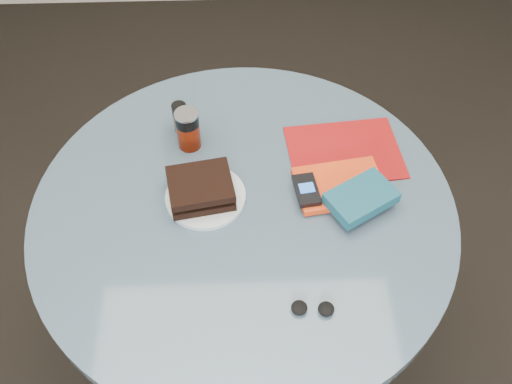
{
  "coord_description": "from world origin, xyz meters",
  "views": [
    {
      "loc": [
        0.0,
        -0.8,
        1.82
      ],
      "look_at": [
        0.03,
        0.0,
        0.8
      ],
      "focal_mm": 40.0,
      "sensor_mm": 36.0,
      "label": 1
    }
  ],
  "objects_px": {
    "table": "(244,244)",
    "pepper_grinder": "(180,117)",
    "headphones": "(313,308)",
    "sandwich": "(201,188)",
    "magazine": "(344,152)",
    "red_book": "(339,185)",
    "novel": "(361,198)",
    "soda_can": "(188,129)",
    "mp3_player": "(307,190)",
    "plate": "(206,197)"
  },
  "relations": [
    {
      "from": "table",
      "to": "pepper_grinder",
      "type": "relative_size",
      "value": 11.58
    },
    {
      "from": "table",
      "to": "headphones",
      "type": "height_order",
      "value": "headphones"
    },
    {
      "from": "sandwich",
      "to": "pepper_grinder",
      "type": "bearing_deg",
      "value": 103.94
    },
    {
      "from": "pepper_grinder",
      "to": "magazine",
      "type": "xyz_separation_m",
      "value": [
        0.41,
        -0.1,
        -0.04
      ]
    },
    {
      "from": "red_book",
      "to": "novel",
      "type": "distance_m",
      "value": 0.07
    },
    {
      "from": "soda_can",
      "to": "mp3_player",
      "type": "relative_size",
      "value": 1.14
    },
    {
      "from": "magazine",
      "to": "sandwich",
      "type": "bearing_deg",
      "value": -165.03
    },
    {
      "from": "sandwich",
      "to": "mp3_player",
      "type": "bearing_deg",
      "value": -1.66
    },
    {
      "from": "novel",
      "to": "headphones",
      "type": "relative_size",
      "value": 1.67
    },
    {
      "from": "pepper_grinder",
      "to": "red_book",
      "type": "xyz_separation_m",
      "value": [
        0.39,
        -0.21,
        -0.03
      ]
    },
    {
      "from": "sandwich",
      "to": "red_book",
      "type": "xyz_separation_m",
      "value": [
        0.33,
        0.02,
        -0.02
      ]
    },
    {
      "from": "red_book",
      "to": "table",
      "type": "bearing_deg",
      "value": -178.37
    },
    {
      "from": "magazine",
      "to": "novel",
      "type": "xyz_separation_m",
      "value": [
        0.01,
        -0.17,
        0.03
      ]
    },
    {
      "from": "plate",
      "to": "headphones",
      "type": "xyz_separation_m",
      "value": [
        0.22,
        -0.3,
        0.0
      ]
    },
    {
      "from": "soda_can",
      "to": "red_book",
      "type": "height_order",
      "value": "soda_can"
    },
    {
      "from": "plate",
      "to": "red_book",
      "type": "height_order",
      "value": "red_book"
    },
    {
      "from": "sandwich",
      "to": "mp3_player",
      "type": "height_order",
      "value": "sandwich"
    },
    {
      "from": "plate",
      "to": "soda_can",
      "type": "height_order",
      "value": "soda_can"
    },
    {
      "from": "soda_can",
      "to": "pepper_grinder",
      "type": "bearing_deg",
      "value": 112.72
    },
    {
      "from": "mp3_player",
      "to": "headphones",
      "type": "xyz_separation_m",
      "value": [
        -0.01,
        -0.29,
        -0.02
      ]
    },
    {
      "from": "soda_can",
      "to": "table",
      "type": "bearing_deg",
      "value": -56.57
    },
    {
      "from": "red_book",
      "to": "mp3_player",
      "type": "height_order",
      "value": "mp3_player"
    },
    {
      "from": "table",
      "to": "magazine",
      "type": "bearing_deg",
      "value": 31.32
    },
    {
      "from": "table",
      "to": "magazine",
      "type": "distance_m",
      "value": 0.35
    },
    {
      "from": "table",
      "to": "plate",
      "type": "bearing_deg",
      "value": 164.38
    },
    {
      "from": "sandwich",
      "to": "soda_can",
      "type": "bearing_deg",
      "value": 100.99
    },
    {
      "from": "novel",
      "to": "pepper_grinder",
      "type": "bearing_deg",
      "value": 117.01
    },
    {
      "from": "pepper_grinder",
      "to": "headphones",
      "type": "distance_m",
      "value": 0.61
    },
    {
      "from": "red_book",
      "to": "mp3_player",
      "type": "relative_size",
      "value": 2.12
    },
    {
      "from": "headphones",
      "to": "plate",
      "type": "bearing_deg",
      "value": 126.86
    },
    {
      "from": "magazine",
      "to": "headphones",
      "type": "xyz_separation_m",
      "value": [
        -0.12,
        -0.43,
        0.01
      ]
    },
    {
      "from": "table",
      "to": "pepper_grinder",
      "type": "xyz_separation_m",
      "value": [
        -0.16,
        0.26,
        0.21
      ]
    },
    {
      "from": "pepper_grinder",
      "to": "red_book",
      "type": "distance_m",
      "value": 0.44
    },
    {
      "from": "plate",
      "to": "novel",
      "type": "distance_m",
      "value": 0.36
    },
    {
      "from": "magazine",
      "to": "novel",
      "type": "height_order",
      "value": "novel"
    },
    {
      "from": "novel",
      "to": "headphones",
      "type": "bearing_deg",
      "value": -147.97
    },
    {
      "from": "soda_can",
      "to": "magazine",
      "type": "bearing_deg",
      "value": -6.12
    },
    {
      "from": "magazine",
      "to": "table",
      "type": "bearing_deg",
      "value": -154.11
    },
    {
      "from": "red_book",
      "to": "headphones",
      "type": "distance_m",
      "value": 0.33
    },
    {
      "from": "red_book",
      "to": "headphones",
      "type": "height_order",
      "value": "red_book"
    },
    {
      "from": "table",
      "to": "sandwich",
      "type": "height_order",
      "value": "sandwich"
    },
    {
      "from": "sandwich",
      "to": "red_book",
      "type": "height_order",
      "value": "sandwich"
    },
    {
      "from": "table",
      "to": "soda_can",
      "type": "distance_m",
      "value": 0.32
    },
    {
      "from": "sandwich",
      "to": "red_book",
      "type": "bearing_deg",
      "value": 2.93
    },
    {
      "from": "sandwich",
      "to": "novel",
      "type": "relative_size",
      "value": 1.09
    },
    {
      "from": "plate",
      "to": "pepper_grinder",
      "type": "xyz_separation_m",
      "value": [
        -0.07,
        0.23,
        0.04
      ]
    },
    {
      "from": "sandwich",
      "to": "headphones",
      "type": "bearing_deg",
      "value": -52.04
    },
    {
      "from": "mp3_player",
      "to": "table",
      "type": "bearing_deg",
      "value": -173.17
    },
    {
      "from": "table",
      "to": "soda_can",
      "type": "relative_size",
      "value": 9.04
    },
    {
      "from": "table",
      "to": "red_book",
      "type": "height_order",
      "value": "red_book"
    }
  ]
}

